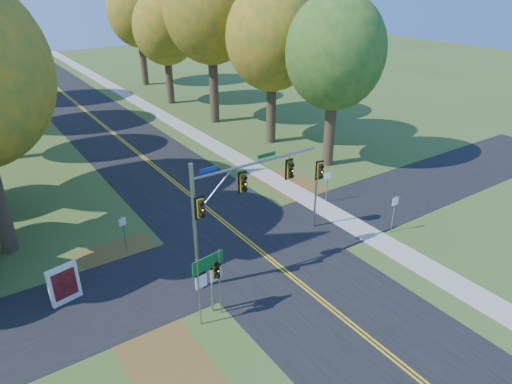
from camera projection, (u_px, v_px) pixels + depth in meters
ground at (276, 264)px, 23.77m from camera, size 160.00×160.00×0.00m
road_main at (276, 264)px, 23.77m from camera, size 8.00×160.00×0.02m
road_cross at (254, 246)px, 25.25m from camera, size 60.00×6.00×0.02m
centerline_left at (274, 264)px, 23.71m from camera, size 0.10×160.00×0.01m
centerline_right at (277, 263)px, 23.81m from camera, size 0.10×160.00×0.01m
sidewalk_east at (360, 229)px, 26.90m from camera, size 1.60×160.00×0.06m
leaf_patch_w_near at (128, 268)px, 23.45m from camera, size 4.00×6.00×0.00m
leaf_patch_e at (303, 191)px, 31.67m from camera, size 3.50×8.00×0.00m
leaf_patch_w_far at (167, 363)px, 17.74m from camera, size 3.00×5.00×0.00m
tree_e_a at (335, 53)px, 32.43m from camera, size 7.20×7.20×12.73m
tree_e_b at (272, 37)px, 37.02m from camera, size 7.60×7.60×13.33m
tree_e_c at (211, 9)px, 41.74m from camera, size 8.80×8.80×15.79m
tree_e_d at (165, 28)px, 49.31m from camera, size 7.00×7.00×12.32m
tree_e_e at (138, 11)px, 57.47m from camera, size 7.80×7.80×13.74m
traffic_mast at (228, 202)px, 21.09m from camera, size 7.10×0.63×6.43m
east_signal_pole at (319, 178)px, 25.70m from camera, size 0.49×0.58×4.30m
ped_signal_pole at (214, 273)px, 19.43m from camera, size 0.45×0.53×2.91m
route_sign_cluster at (209, 274)px, 19.04m from camera, size 1.54×0.28×3.32m
info_kiosk at (64, 284)px, 20.65m from camera, size 1.41×0.47×1.93m
reg_sign_e_north at (327, 181)px, 29.49m from camera, size 0.40×0.18×2.20m
reg_sign_e_south at (394, 208)px, 25.98m from camera, size 0.45×0.08×2.33m
reg_sign_w at (123, 228)px, 24.23m from camera, size 0.40×0.14×2.13m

